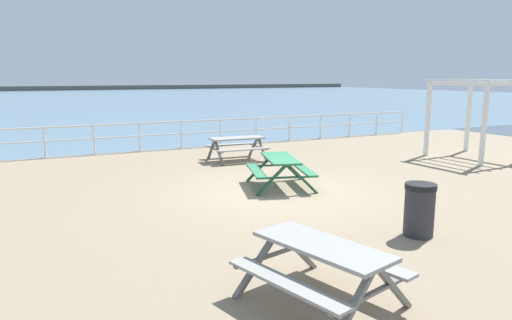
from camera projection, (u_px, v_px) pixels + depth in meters
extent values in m
cube|color=gray|center=(276.00, 195.00, 11.48)|extent=(30.00, 24.00, 0.20)
cube|color=slate|center=(74.00, 99.00, 57.96)|extent=(142.00, 90.00, 0.01)
cube|color=#4C4C47|center=(54.00, 90.00, 95.86)|extent=(142.00, 6.00, 1.80)
cube|color=white|center=(181.00, 122.00, 18.10)|extent=(23.00, 0.06, 0.06)
cube|color=white|center=(181.00, 134.00, 18.19)|extent=(23.00, 0.05, 0.05)
cylinder|color=white|center=(45.00, 143.00, 16.04)|extent=(0.07, 0.07, 1.05)
cylinder|color=white|center=(94.00, 140.00, 16.76)|extent=(0.07, 0.07, 1.05)
cylinder|color=white|center=(140.00, 137.00, 17.48)|extent=(0.07, 0.07, 1.05)
cylinder|color=white|center=(181.00, 135.00, 18.20)|extent=(0.07, 0.07, 1.05)
cylinder|color=white|center=(220.00, 133.00, 18.92)|extent=(0.07, 0.07, 1.05)
cylinder|color=white|center=(256.00, 131.00, 19.64)|extent=(0.07, 0.07, 1.05)
cylinder|color=white|center=(289.00, 129.00, 20.35)|extent=(0.07, 0.07, 1.05)
cylinder|color=white|center=(320.00, 127.00, 21.07)|extent=(0.07, 0.07, 1.05)
cylinder|color=white|center=(349.00, 125.00, 21.79)|extent=(0.07, 0.07, 1.05)
cylinder|color=white|center=(377.00, 124.00, 22.51)|extent=(0.07, 0.07, 1.05)
cylinder|color=white|center=(402.00, 122.00, 23.23)|extent=(0.07, 0.07, 1.05)
cube|color=gray|center=(237.00, 138.00, 15.55)|extent=(1.83, 0.78, 0.05)
cube|color=gray|center=(231.00, 145.00, 16.16)|extent=(1.81, 0.34, 0.04)
cube|color=gray|center=(244.00, 150.00, 15.05)|extent=(1.81, 0.34, 0.04)
cube|color=slate|center=(254.00, 146.00, 16.26)|extent=(0.12, 0.80, 0.79)
cube|color=slate|center=(263.00, 149.00, 15.59)|extent=(0.12, 0.80, 0.79)
cube|color=slate|center=(258.00, 146.00, 15.92)|extent=(0.13, 1.50, 0.04)
cube|color=slate|center=(212.00, 149.00, 15.65)|extent=(0.12, 0.80, 0.79)
cube|color=slate|center=(219.00, 152.00, 14.97)|extent=(0.12, 0.80, 0.79)
cube|color=slate|center=(215.00, 149.00, 15.30)|extent=(0.13, 1.50, 0.04)
cube|color=#286B47|center=(280.00, 158.00, 11.73)|extent=(1.20, 1.93, 0.05)
cube|color=#286B47|center=(256.00, 171.00, 11.69)|extent=(0.78, 1.80, 0.04)
cube|color=#286B47|center=(304.00, 169.00, 11.88)|extent=(0.78, 1.80, 0.04)
cube|color=#1E5035|center=(260.00, 167.00, 12.50)|extent=(0.78, 0.31, 0.79)
cube|color=#1E5035|center=(288.00, 166.00, 12.61)|extent=(0.78, 0.31, 0.79)
cube|color=#1E5035|center=(274.00, 165.00, 12.55)|extent=(1.45, 0.50, 0.04)
cube|color=#1E5035|center=(272.00, 180.00, 10.98)|extent=(0.78, 0.31, 0.79)
cube|color=#1E5035|center=(302.00, 179.00, 11.10)|extent=(0.78, 0.31, 0.79)
cube|color=#1E5035|center=(287.00, 177.00, 11.03)|extent=(1.45, 0.50, 0.04)
cube|color=gray|center=(322.00, 246.00, 5.68)|extent=(1.13, 1.92, 0.05)
cube|color=gray|center=(285.00, 283.00, 5.33)|extent=(0.70, 1.81, 0.04)
cube|color=gray|center=(352.00, 256.00, 6.13)|extent=(0.70, 1.81, 0.04)
cube|color=slate|center=(257.00, 263.00, 6.08)|extent=(0.79, 0.27, 0.79)
cube|color=slate|center=(297.00, 249.00, 6.57)|extent=(0.79, 0.27, 0.79)
cube|color=slate|center=(278.00, 253.00, 6.32)|extent=(1.47, 0.43, 0.04)
cube|color=slate|center=(353.00, 307.00, 4.92)|extent=(0.79, 0.27, 0.79)
cube|color=slate|center=(393.00, 287.00, 5.40)|extent=(0.79, 0.27, 0.79)
cube|color=slate|center=(374.00, 293.00, 5.15)|extent=(1.47, 0.43, 0.04)
cube|color=white|center=(468.00, 118.00, 17.43)|extent=(0.12, 0.12, 2.50)
cube|color=white|center=(428.00, 121.00, 16.39)|extent=(0.12, 0.12, 2.50)
cube|color=white|center=(484.00, 127.00, 14.49)|extent=(0.12, 0.12, 2.50)
cube|color=white|center=(499.00, 83.00, 16.25)|extent=(0.23, 2.44, 0.12)
cube|color=white|center=(457.00, 84.00, 15.20)|extent=(0.23, 2.44, 0.12)
cube|color=white|center=(451.00, 83.00, 16.68)|extent=(2.44, 0.23, 0.12)
cube|color=white|center=(509.00, 84.00, 14.78)|extent=(2.44, 0.23, 0.12)
cube|color=white|center=(457.00, 80.00, 15.18)|extent=(0.19, 2.56, 0.04)
cube|color=white|center=(468.00, 80.00, 15.44)|extent=(0.19, 2.56, 0.04)
cube|color=white|center=(479.00, 80.00, 15.71)|extent=(0.19, 2.56, 0.04)
cube|color=white|center=(489.00, 80.00, 15.97)|extent=(0.19, 2.56, 0.04)
cube|color=white|center=(499.00, 80.00, 16.23)|extent=(0.19, 2.56, 0.04)
cylinder|color=#2D2D33|center=(419.00, 213.00, 8.17)|extent=(0.52, 0.52, 0.85)
cylinder|color=black|center=(421.00, 186.00, 8.08)|extent=(0.55, 0.55, 0.10)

